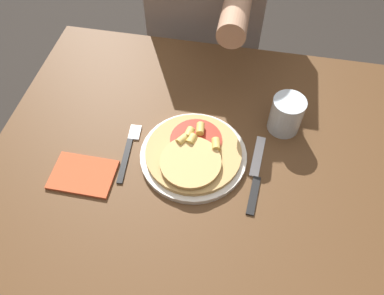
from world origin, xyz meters
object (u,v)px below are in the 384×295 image
Objects in this scene: plate at (192,155)px; fork at (129,149)px; pizza at (192,153)px; drinking_glass at (286,115)px; knife at (256,175)px; dining_table at (189,199)px; person_diner at (208,5)px.

fork is (-0.16, -0.01, -0.00)m from plate.
drinking_glass is at bearing 33.57° from pizza.
plate reaches higher than knife.
pizza is 0.26m from drinking_glass.
drinking_glass reaches higher than pizza.
pizza is (-0.00, 0.06, 0.13)m from dining_table.
person_diner is at bearing 108.97° from knife.
knife is at bearing -71.03° from person_diner.
dining_table is at bearing -18.32° from fork.
drinking_glass is at bearing 70.96° from knife.
person_diner is (0.10, 0.62, 0.01)m from fork.
dining_table is 0.19m from knife.
person_diner reaches higher than knife.
dining_table is 10.30× the size of drinking_glass.
pizza is 0.16m from knife.
knife is 0.67m from person_diner.
knife is (0.32, -0.02, 0.00)m from fork.
plate is 2.66× the size of drinking_glass.
pizza is at bearing 93.35° from dining_table.
knife is at bearing 13.07° from dining_table.
drinking_glass is (0.06, 0.16, 0.05)m from knife.
person_diner is at bearing 120.00° from drinking_glass.
drinking_glass reaches higher than plate.
person_diner reaches higher than plate.
drinking_glass is at bearing 43.12° from dining_table.
fork and knife have the same top height.
fork is at bearing -179.39° from pizza.
pizza is 0.18× the size of person_diner.
pizza is at bearing 173.02° from knife.
person_diner is (-0.06, 0.67, 0.12)m from dining_table.
fork is at bearing -99.00° from person_diner.
knife is (0.16, -0.02, -0.02)m from pizza.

